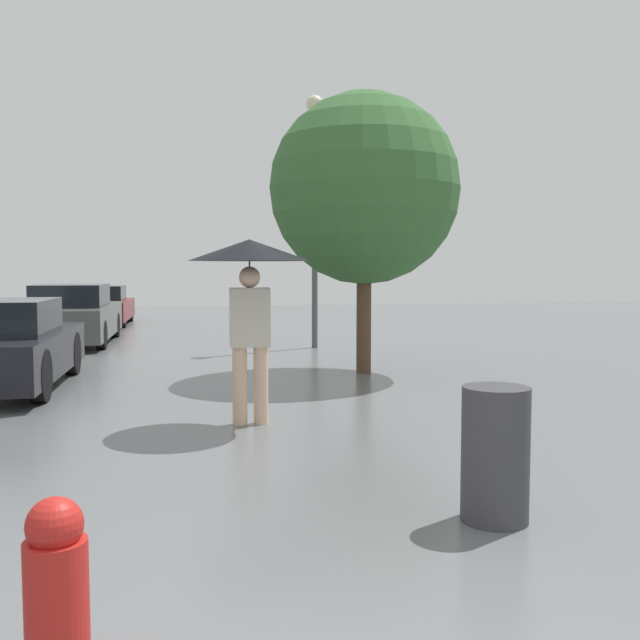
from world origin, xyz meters
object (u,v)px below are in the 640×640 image
(pedestrian, at_px, (250,271))
(trash_bin, at_px, (495,454))
(parked_car_farthest, at_px, (96,306))
(tree, at_px, (364,189))
(street_lamp, at_px, (315,184))
(parked_car_third, at_px, (73,316))
(fire_hydrant, at_px, (57,595))
(parked_car_second, at_px, (1,347))

(pedestrian, distance_m, trash_bin, 3.68)
(parked_car_farthest, distance_m, tree, 12.26)
(pedestrian, bearing_deg, street_lamp, 74.94)
(pedestrian, relative_size, parked_car_farthest, 0.51)
(parked_car_farthest, relative_size, tree, 0.87)
(parked_car_third, height_order, parked_car_farthest, parked_car_third)
(parked_car_third, xyz_separation_m, trash_bin, (4.55, -12.02, -0.16))
(parked_car_farthest, bearing_deg, fire_hydrant, -83.16)
(tree, bearing_deg, parked_car_third, 134.44)
(pedestrian, distance_m, parked_car_farthest, 14.60)
(pedestrian, bearing_deg, tree, 58.87)
(street_lamp, height_order, fire_hydrant, street_lamp)
(parked_car_farthest, height_order, trash_bin, parked_car_farthest)
(parked_car_second, xyz_separation_m, fire_hydrant, (2.06, -7.49, -0.20))
(parked_car_second, bearing_deg, parked_car_farthest, 90.99)
(parked_car_farthest, relative_size, trash_bin, 4.31)
(parked_car_third, xyz_separation_m, fire_hydrant, (2.06, -13.49, -0.22))
(pedestrian, relative_size, fire_hydrant, 2.54)
(parked_car_third, relative_size, parked_car_farthest, 1.11)
(parked_car_third, distance_m, street_lamp, 6.06)
(pedestrian, xyz_separation_m, fire_hydrant, (-1.13, -4.68, -1.25))
(parked_car_second, relative_size, trash_bin, 4.30)
(tree, bearing_deg, pedestrian, -121.13)
(pedestrian, distance_m, fire_hydrant, 4.97)
(parked_car_third, bearing_deg, tree, -45.56)
(parked_car_second, height_order, street_lamp, street_lamp)
(parked_car_third, distance_m, fire_hydrant, 13.65)
(pedestrian, relative_size, tree, 0.45)
(parked_car_second, bearing_deg, fire_hydrant, -74.61)
(parked_car_farthest, height_order, tree, tree)
(tree, bearing_deg, parked_car_second, -173.29)
(parked_car_farthest, xyz_separation_m, fire_hydrant, (2.26, -18.83, -0.16))
(parked_car_third, bearing_deg, parked_car_farthest, 92.09)
(pedestrian, distance_m, parked_car_second, 4.39)
(street_lamp, bearing_deg, parked_car_second, -139.96)
(pedestrian, relative_size, trash_bin, 2.20)
(parked_car_farthest, distance_m, street_lamp, 9.27)
(trash_bin, bearing_deg, tree, 83.76)
(street_lamp, distance_m, fire_hydrant, 12.54)
(fire_hydrant, bearing_deg, parked_car_second, 105.39)
(parked_car_third, height_order, trash_bin, parked_car_third)
(tree, bearing_deg, parked_car_farthest, 117.03)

